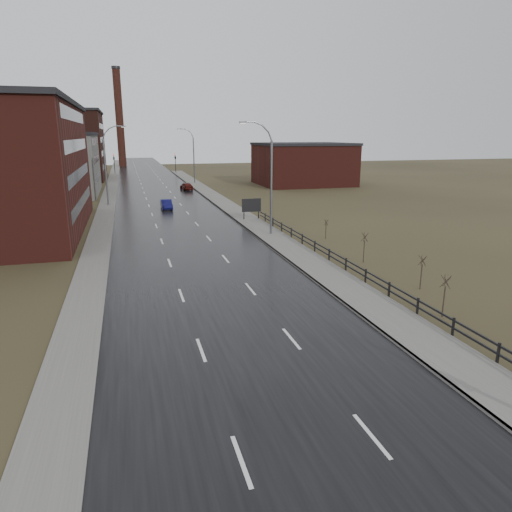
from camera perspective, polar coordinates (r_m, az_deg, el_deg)
road at (r=68.87m, az=-11.32°, el=6.25°), size 14.00×300.00×0.06m
sidewalk_right at (r=46.18m, az=2.01°, el=2.44°), size 3.20×180.00×0.18m
curb_right at (r=45.75m, az=0.19°, el=2.33°), size 0.16×180.00×0.18m
sidewalk_left at (r=68.73m, az=-18.18°, el=5.80°), size 2.40×260.00×0.12m
warehouse_mid at (r=87.02m, az=-24.61°, el=10.42°), size 16.32×20.40×10.50m
warehouse_far at (r=117.32m, az=-25.09°, el=12.42°), size 26.52×24.48×15.50m
building_right at (r=96.85m, az=5.90°, el=11.39°), size 18.36×16.32×8.50m
smokestack at (r=158.03m, az=-16.71°, el=16.27°), size 2.70×2.70×30.70m
streetlight_right_mid at (r=46.21m, az=1.57°, el=9.67°), size 3.36×0.28×11.35m
streetlight_left at (r=70.11m, az=-18.09°, el=10.74°), size 3.36×0.28×11.35m
streetlight_right_far at (r=98.98m, az=-7.96°, el=12.32°), size 3.36×0.28×11.35m
guardrail at (r=31.87m, az=14.15°, el=-2.59°), size 0.10×53.05×1.10m
shrub_c at (r=27.86m, az=22.49°, el=-4.54°), size 0.58×0.62×2.47m
shrub_d at (r=32.30m, az=19.99°, el=-1.83°), size 0.55×0.58×2.34m
shrub_e at (r=37.82m, az=13.37°, el=1.14°), size 0.58×0.61×2.46m
shrub_f at (r=45.85m, az=8.74°, el=3.40°), size 0.47×0.49×1.96m
billboard at (r=55.28m, az=-0.59°, el=6.29°), size 2.38×0.17×2.65m
traffic_light_left at (r=128.08m, az=-17.36°, el=11.80°), size 0.58×2.73×5.30m
traffic_light_right at (r=128.73m, az=-10.08°, el=12.25°), size 0.58×2.73×5.30m
car_near at (r=64.78m, az=-11.14°, el=6.30°), size 1.46×4.09×1.35m
car_far at (r=86.91m, az=-8.68°, el=8.58°), size 2.25×4.52×1.48m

